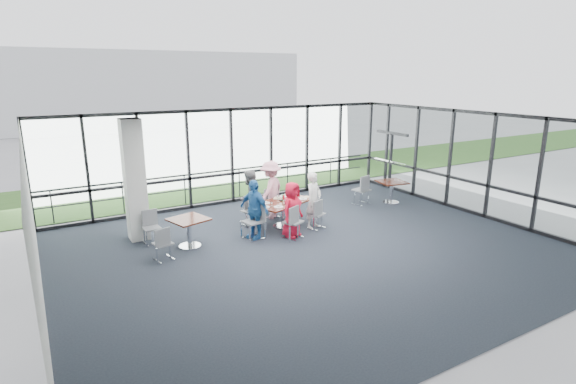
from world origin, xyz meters
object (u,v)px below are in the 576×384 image
chair_main_nl (293,222)px  diner_near_right (314,200)px  diner_far_right (271,190)px  diner_near_left (292,210)px  chair_spare_r (361,190)px  diner_end (254,209)px  chair_spare_la (163,243)px  side_table_left (189,223)px  chair_spare_lb (152,228)px  chair_main_end (253,222)px  structural_column (135,180)px  chair_main_nr (316,214)px  chair_main_fl (250,211)px  main_table (283,206)px  chair_main_fr (271,204)px  diner_far_left (249,198)px  side_table_right (392,185)px

chair_main_nl → diner_near_right: bearing=0.4°
diner_far_right → diner_near_right: bearing=78.4°
diner_far_right → diner_near_left: bearing=45.7°
chair_spare_r → diner_near_left: bearing=-171.1°
diner_end → chair_spare_la: (-2.52, -0.24, -0.39)m
side_table_left → chair_spare_lb: bearing=137.6°
chair_main_end → chair_main_nl: bearing=52.0°
diner_far_right → chair_spare_r: bearing=140.4°
chair_main_end → chair_spare_la: 2.46m
structural_column → diner_end: 3.19m
chair_main_nr → chair_main_end: bearing=154.9°
chair_main_nr → chair_spare_la: bearing=160.0°
chair_main_fl → chair_spare_r: size_ratio=0.84×
main_table → chair_main_end: 1.28m
structural_column → diner_near_left: size_ratio=2.11×
diner_end → chair_main_fr: diner_end is taller
main_table → diner_near_right: size_ratio=1.24×
diner_near_left → chair_spare_r: bearing=-2.8°
diner_far_left → chair_spare_la: (-2.85, -1.20, -0.42)m
diner_end → chair_main_end: bearing=-71.0°
side_table_left → diner_far_right: diner_far_right is taller
side_table_right → diner_far_left: bearing=177.1°
side_table_left → diner_far_left: (2.04, 0.70, 0.19)m
diner_far_left → chair_main_nr: size_ratio=1.93×
chair_main_fl → chair_spare_r: chair_spare_r is taller
chair_spare_la → diner_near_left: bearing=-14.6°
chair_main_fl → chair_spare_r: (4.16, 0.02, 0.08)m
chair_spare_lb → side_table_left: bearing=133.4°
main_table → diner_near_left: bearing=-123.6°
chair_main_fl → chair_main_fr: chair_main_fr is taller
diner_near_left → chair_main_nl: 0.34m
side_table_right → chair_spare_r: size_ratio=1.02×
main_table → chair_spare_lb: 3.64m
diner_near_left → chair_spare_lb: bearing=133.1°
side_table_left → diner_far_left: 2.17m
structural_column → chair_main_fr: bearing=-2.5°
diner_end → chair_spare_lb: (-2.48, 0.96, -0.38)m
diner_far_left → chair_spare_lb: 2.84m
diner_far_right → chair_spare_la: 4.07m
diner_end → chair_spare_r: diner_end is taller
diner_far_right → chair_main_end: 1.92m
diner_near_right → chair_spare_lb: bearing=141.9°
main_table → chair_spare_r: 3.48m
diner_near_right → chair_main_nr: (0.02, -0.11, -0.38)m
diner_far_left → diner_far_right: bearing=168.9°
diner_near_right → chair_spare_lb: diner_near_right is taller
structural_column → main_table: structural_column is taller
chair_main_end → chair_main_fl: bearing=148.2°
chair_main_nl → chair_spare_la: size_ratio=1.12×
diner_end → chair_main_nl: size_ratio=1.75×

